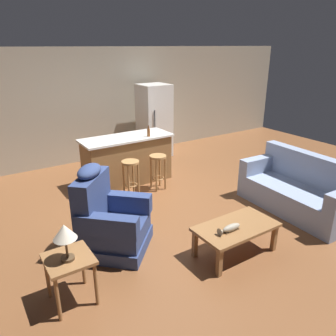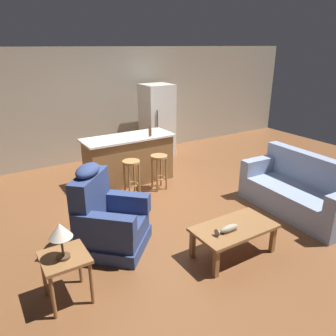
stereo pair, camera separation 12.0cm
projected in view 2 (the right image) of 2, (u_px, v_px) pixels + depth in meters
ground_plane at (164, 207)px, 5.67m from camera, size 12.00×12.00×0.00m
back_wall at (95, 105)px, 7.69m from camera, size 12.00×0.05×2.60m
coffee_table at (234, 230)px, 4.27m from camera, size 1.10×0.60×0.42m
fish_figurine at (227, 229)px, 4.11m from camera, size 0.34×0.10×0.10m
couch at (300, 192)px, 5.43m from camera, size 0.92×1.93×0.94m
recliner_near_lamp at (107, 220)px, 4.41m from camera, size 1.19×1.19×1.20m
end_table at (65, 264)px, 3.46m from camera, size 0.48×0.48×0.56m
table_lamp at (60, 232)px, 3.29m from camera, size 0.24×0.24×0.41m
kitchen_island at (129, 159)px, 6.57m from camera, size 1.80×0.70×0.95m
bar_stool_left at (131, 172)px, 5.95m from camera, size 0.32×0.32×0.68m
bar_stool_right at (159, 166)px, 6.24m from camera, size 0.32×0.32×0.68m
refrigerator at (157, 121)px, 8.06m from camera, size 0.70×0.69×1.76m
bottle_tall_green at (150, 132)px, 6.40m from camera, size 0.06×0.06×0.22m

